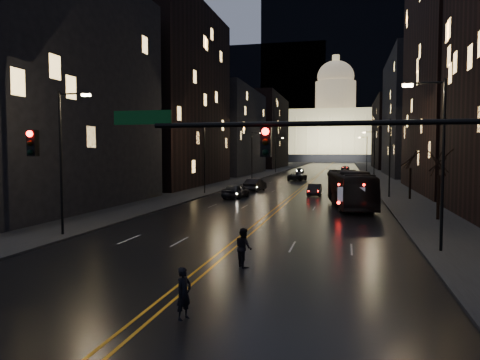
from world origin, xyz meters
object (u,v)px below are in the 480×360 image
Objects in this scene: traffic_signal at (339,157)px; receding_car_a at (315,190)px; bus at (351,189)px; oncoming_car_b at (255,185)px; pedestrian_b at (244,247)px; oncoming_car_a at (236,191)px; pedestrian_a at (184,294)px.

traffic_signal reaches higher than receding_car_a.
traffic_signal reaches higher than bus.
oncoming_car_b reaches higher than receding_car_a.
bus is 24.96m from pedestrian_b.
traffic_signal is 38.10m from oncoming_car_a.
receding_car_a is at bearing 94.75° from traffic_signal.
bus is 7.59× the size of pedestrian_a.
oncoming_car_a is 1.13× the size of receding_car_a.
oncoming_car_b is 2.85× the size of pedestrian_b.
pedestrian_b is at bearing 130.52° from traffic_signal.
pedestrian_a is (7.29, -37.92, -0.00)m from oncoming_car_a.
bus is (0.69, 29.45, -3.35)m from traffic_signal.
receding_car_a is 2.62× the size of pedestrian_a.
oncoming_car_b is at bearing -24.76° from pedestrian_b.
receding_car_a is at bearing 156.08° from oncoming_car_b.
traffic_signal is at bearing 116.17° from oncoming_car_a.
oncoming_car_a is 9.93m from receding_car_a.
oncoming_car_b is (-12.29, 16.31, -0.91)m from bus.
pedestrian_b is (7.32, -40.76, 0.06)m from oncoming_car_b.
bus is at bearing -69.60° from receding_car_a.
oncoming_car_b is at bearing 104.22° from traffic_signal.
bus reaches higher than pedestrian_b.
traffic_signal is at bearing 110.63° from oncoming_car_b.
oncoming_car_b is 3.09× the size of pedestrian_a.
traffic_signal is 6.64m from pedestrian_a.
receding_car_a is 35.98m from pedestrian_b.
traffic_signal is 3.53× the size of oncoming_car_a.
oncoming_car_b is at bearing -84.35° from oncoming_car_a.
bus is 20.44m from oncoming_car_b.
pedestrian_a is 7.01m from pedestrian_b.
receding_car_a is (8.55, 5.04, -0.12)m from oncoming_car_a.
receding_car_a is (-3.41, 40.97, -4.39)m from traffic_signal.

